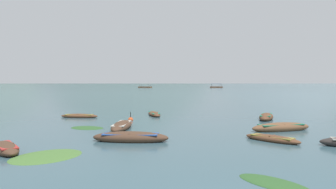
{
  "coord_description": "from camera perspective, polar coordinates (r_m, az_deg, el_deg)",
  "views": [
    {
      "loc": [
        -1.62,
        -6.61,
        3.14
      ],
      "look_at": [
        -2.99,
        53.82,
        0.83
      ],
      "focal_mm": 33.67,
      "sensor_mm": 36.0,
      "label": 1
    }
  ],
  "objects": [
    {
      "name": "weed_patch_1",
      "position": [
        22.55,
        -14.43,
        -5.89
      ],
      "size": [
        2.9,
        2.49,
        0.14
      ],
      "primitive_type": "ellipsoid",
      "rotation": [
        0.0,
        0.0,
        2.75
      ],
      "color": "#2D5628",
      "rests_on": "ground"
    },
    {
      "name": "ground_plane",
      "position": [
        1506.62,
        1.36,
        2.07
      ],
      "size": [
        6000.0,
        6000.0,
        0.0
      ],
      "primitive_type": "plane",
      "color": "#385660"
    },
    {
      "name": "rowboat_8",
      "position": [
        30.16,
        -2.52,
        -3.52
      ],
      "size": [
        1.82,
        3.99,
        0.45
      ],
      "color": "brown",
      "rests_on": "ground"
    },
    {
      "name": "ferry_2",
      "position": [
        190.55,
        -4.16,
        1.37
      ],
      "size": [
        8.66,
        5.76,
        2.54
      ],
      "color": "brown",
      "rests_on": "ground"
    },
    {
      "name": "rowboat_5",
      "position": [
        28.32,
        17.35,
        -3.88
      ],
      "size": [
        2.42,
        4.11,
        0.63
      ],
      "color": "brown",
      "rests_on": "ground"
    },
    {
      "name": "mountain_2",
      "position": [
        1703.15,
        20.67,
        6.72
      ],
      "size": [
        855.15,
        855.15,
        284.01
      ],
      "primitive_type": "cone",
      "color": "slate",
      "rests_on": "ground"
    },
    {
      "name": "weed_patch_3",
      "position": [
        14.56,
        -21.1,
        -10.42
      ],
      "size": [
        3.79,
        3.98,
        0.14
      ],
      "primitive_type": "ellipsoid",
      "rotation": [
        0.0,
        0.0,
        0.97
      ],
      "color": "#477033",
      "rests_on": "ground"
    },
    {
      "name": "ferry_1",
      "position": [
        192.68,
        8.75,
        1.36
      ],
      "size": [
        7.53,
        2.53,
        2.54
      ],
      "color": "brown",
      "rests_on": "ground"
    },
    {
      "name": "mountain_1",
      "position": [
        1809.06,
        -7.37,
        8.79
      ],
      "size": [
        1075.61,
        1075.61,
        423.7
      ],
      "primitive_type": "cone",
      "color": "#4C5B56",
      "rests_on": "ground"
    },
    {
      "name": "weed_patch_4",
      "position": [
        10.69,
        18.58,
        -15.02
      ],
      "size": [
        2.5,
        2.67,
        0.14
      ],
      "primitive_type": "ellipsoid",
      "rotation": [
        0.0,
        0.0,
        2.27
      ],
      "color": "#2D5628",
      "rests_on": "ground"
    },
    {
      "name": "rowboat_0",
      "position": [
        16.21,
        -27.31,
        -8.64
      ],
      "size": [
        2.65,
        3.0,
        0.52
      ],
      "color": "#4C3323",
      "rests_on": "ground"
    },
    {
      "name": "rowboat_2",
      "position": [
        17.07,
        -6.8,
        -7.73
      ],
      "size": [
        4.15,
        1.42,
        0.66
      ],
      "color": "#4C3323",
      "rests_on": "ground"
    },
    {
      "name": "rowboat_3",
      "position": [
        17.91,
        18.33,
        -7.6
      ],
      "size": [
        2.85,
        2.89,
        0.41
      ],
      "color": "brown",
      "rests_on": "ground"
    },
    {
      "name": "rowboat_1",
      "position": [
        29.44,
        -15.76,
        -3.76
      ],
      "size": [
        3.5,
        1.31,
        0.42
      ],
      "color": "brown",
      "rests_on": "ground"
    },
    {
      "name": "mooring_buoy",
      "position": [
        26.09,
        -6.79,
        -4.54
      ],
      "size": [
        0.42,
        0.42,
        0.85
      ],
      "color": "#DB4C1E",
      "rests_on": "ground"
    },
    {
      "name": "rowboat_7",
      "position": [
        21.79,
        -8.38,
        -5.63
      ],
      "size": [
        1.25,
        4.56,
        0.6
      ],
      "color": "#4C3323",
      "rests_on": "ground"
    },
    {
      "name": "rowboat_4",
      "position": [
        21.93,
        19.78,
        -5.63
      ],
      "size": [
        4.4,
        2.4,
        0.67
      ],
      "color": "brown",
      "rests_on": "ground"
    }
  ]
}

